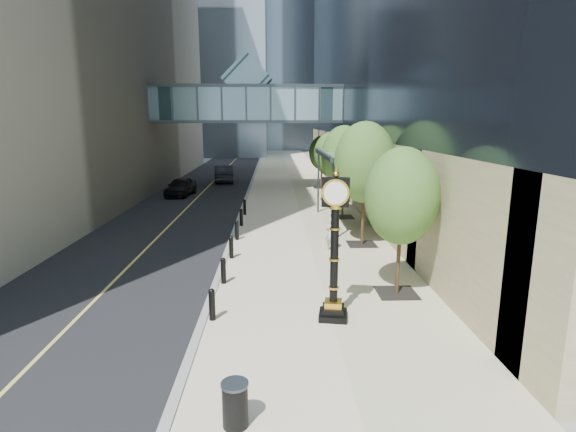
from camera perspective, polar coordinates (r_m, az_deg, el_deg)
The scene contains 14 objects.
ground at distance 13.49m, azimuth 1.71°, elevation -14.89°, with size 320.00×320.00×0.00m, color gray.
road at distance 52.74m, azimuth -8.62°, elevation 5.20°, with size 8.00×180.00×0.02m, color black.
sidewalk at distance 52.39m, azimuth 0.13°, elevation 5.31°, with size 8.00×180.00×0.06m, color beige.
curb at distance 52.41m, azimuth -4.26°, elevation 5.29°, with size 0.25×180.00×0.07m, color gray.
distant_tower_c at distance 134.73m, azimuth -4.36°, elevation 23.23°, with size 22.00×22.00×65.00m, color #98AABF.
skywalk at distance 40.11m, azimuth -5.16°, elevation 14.23°, with size 17.00×4.20×5.80m.
entrance_canopy at distance 26.43m, azimuth 7.51°, elevation 7.73°, with size 3.00×8.00×4.38m.
bollard_row at distance 21.83m, azimuth -6.83°, elevation -2.95°, with size 0.20×16.20×0.90m.
street_trees at distance 27.29m, azimuth 7.46°, elevation 7.01°, with size 2.94×28.42×6.05m.
street_clock at distance 13.74m, azimuth 5.90°, elevation -5.17°, with size 1.00×1.00×4.61m.
trash_bin at distance 9.81m, azimuth -6.72°, elevation -22.80°, with size 0.52×0.52×0.90m, color black.
pedestrian at distance 21.43m, azimuth 5.50°, elevation -2.26°, with size 0.57×0.38×1.57m, color beige.
car_near at distance 38.33m, azimuth -13.48°, elevation 3.65°, with size 1.77×4.40×1.50m, color black.
car_far at distance 46.27m, azimuth -8.15°, elevation 5.35°, with size 1.79×5.15×1.70m, color black.
Camera 1 is at (-0.77, -12.01, 6.09)m, focal length 28.00 mm.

